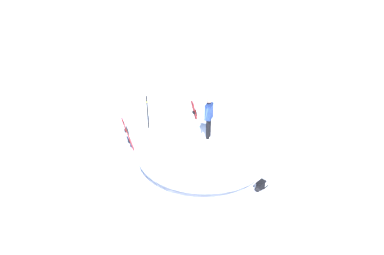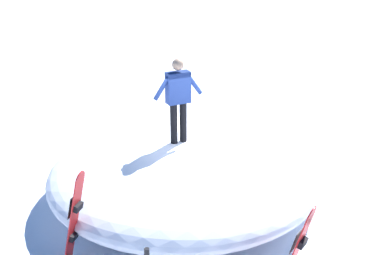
{
  "view_description": "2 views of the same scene",
  "coord_description": "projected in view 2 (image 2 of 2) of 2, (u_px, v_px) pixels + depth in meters",
  "views": [
    {
      "loc": [
        2.92,
        -10.23,
        6.99
      ],
      "look_at": [
        0.02,
        0.57,
        1.44
      ],
      "focal_mm": 29.15,
      "sensor_mm": 36.0,
      "label": 1
    },
    {
      "loc": [
        -6.9,
        4.52,
        4.92
      ],
      "look_at": [
        0.1,
        0.47,
        1.7
      ],
      "focal_mm": 44.68,
      "sensor_mm": 36.0,
      "label": 2
    }
  ],
  "objects": [
    {
      "name": "backpack_near",
      "position": [
        182.0,
        137.0,
        12.18
      ],
      "size": [
        0.5,
        0.69,
        0.37
      ],
      "color": "black",
      "rests_on": "ground"
    },
    {
      "name": "snow_mound",
      "position": [
        185.0,
        171.0,
        9.53
      ],
      "size": [
        6.26,
        6.36,
        1.17
      ],
      "primitive_type": "ellipsoid",
      "rotation": [
        0.0,
        0.0,
        1.77
      ],
      "color": "white",
      "rests_on": "ground"
    },
    {
      "name": "snowboard_primary_upright",
      "position": [
        297.0,
        251.0,
        6.7
      ],
      "size": [
        0.5,
        0.44,
        1.61
      ],
      "color": "red",
      "rests_on": "ground"
    },
    {
      "name": "snowboarder_standing",
      "position": [
        178.0,
        95.0,
        9.08
      ],
      "size": [
        0.25,
        1.02,
        1.67
      ],
      "color": "black",
      "rests_on": "snow_mound"
    },
    {
      "name": "ground",
      "position": [
        215.0,
        204.0,
        9.47
      ],
      "size": [
        240.0,
        240.0,
        0.0
      ],
      "primitive_type": "plane",
      "color": "white"
    },
    {
      "name": "snowboard_secondary_upright",
      "position": [
        75.0,
        217.0,
        7.44
      ],
      "size": [
        0.49,
        0.48,
        1.7
      ],
      "color": "red",
      "rests_on": "ground"
    }
  ]
}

